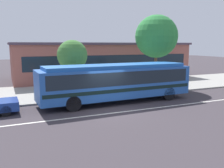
% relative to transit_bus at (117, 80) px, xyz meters
% --- Properties ---
extents(ground_plane, '(120.00, 120.00, 0.00)m').
position_rel_transit_bus_xyz_m(ground_plane, '(-1.31, -1.77, -1.61)').
color(ground_plane, '#393338').
extents(sidewalk_slab, '(60.00, 8.00, 0.12)m').
position_rel_transit_bus_xyz_m(sidewalk_slab, '(-1.31, 5.35, -1.55)').
color(sidewalk_slab, '#98958E').
rests_on(sidewalk_slab, ground_plane).
extents(lane_stripe_center, '(56.00, 0.16, 0.01)m').
position_rel_transit_bus_xyz_m(lane_stripe_center, '(-1.31, -2.57, -1.60)').
color(lane_stripe_center, silver).
rests_on(lane_stripe_center, ground_plane).
extents(transit_bus, '(11.30, 2.90, 2.75)m').
position_rel_transit_bus_xyz_m(transit_bus, '(0.00, 0.00, 0.00)').
color(transit_bus, '#2456A9').
rests_on(transit_bus, ground_plane).
extents(pedestrian_waiting_near_sign, '(0.48, 0.48, 1.65)m').
position_rel_transit_bus_xyz_m(pedestrian_waiting_near_sign, '(3.58, 2.38, -0.53)').
color(pedestrian_waiting_near_sign, '#2A3541').
rests_on(pedestrian_waiting_near_sign, sidewalk_slab).
extents(pedestrian_walking_along_curb, '(0.39, 0.39, 1.69)m').
position_rel_transit_bus_xyz_m(pedestrian_walking_along_curb, '(-4.05, 2.37, -0.49)').
color(pedestrian_walking_along_curb, navy).
rests_on(pedestrian_walking_along_curb, sidewalk_slab).
extents(pedestrian_standing_by_tree, '(0.46, 0.46, 1.75)m').
position_rel_transit_bus_xyz_m(pedestrian_standing_by_tree, '(-4.40, 2.48, -0.46)').
color(pedestrian_standing_by_tree, '#3C282E').
rests_on(pedestrian_standing_by_tree, sidewalk_slab).
extents(street_tree_near_stop, '(2.44, 2.44, 4.41)m').
position_rel_transit_bus_xyz_m(street_tree_near_stop, '(-2.33, 3.53, 1.68)').
color(street_tree_near_stop, brown).
rests_on(street_tree_near_stop, sidewalk_slab).
extents(street_tree_mid_block, '(4.01, 4.01, 6.79)m').
position_rel_transit_bus_xyz_m(street_tree_mid_block, '(5.90, 3.94, 3.29)').
color(street_tree_mid_block, brown).
rests_on(street_tree_mid_block, sidewalk_slab).
extents(station_building, '(21.10, 8.95, 4.36)m').
position_rel_transit_bus_xyz_m(station_building, '(3.62, 12.97, 0.58)').
color(station_building, '#945249').
rests_on(station_building, ground_plane).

